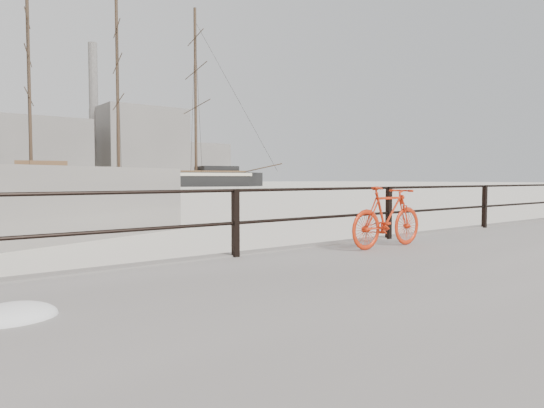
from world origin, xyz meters
TOP-DOWN VIEW (x-y plane):
  - ground at (0.00, 0.00)m, footprint 400.00×400.00m
  - guardrail at (0.00, -0.15)m, footprint 28.00×0.10m
  - bicycle at (-0.95, -0.89)m, footprint 1.70×0.26m
  - barque_black at (24.55, 81.19)m, footprint 66.46×36.16m
  - industrial_west at (20.00, 140.00)m, footprint 32.00×18.00m
  - industrial_mid at (55.00, 145.00)m, footprint 26.00×20.00m
  - industrial_east at (78.00, 150.00)m, footprint 20.00×16.00m
  - smokestack at (42.00, 150.00)m, footprint 2.80×2.80m

SIDE VIEW (x-z plane):
  - ground at x=0.00m, z-range 0.00..0.00m
  - barque_black at x=24.55m, z-range -17.79..17.79m
  - guardrail at x=0.00m, z-range 0.35..1.35m
  - bicycle at x=-0.95m, z-range 0.35..1.38m
  - industrial_east at x=78.00m, z-range 0.00..14.00m
  - industrial_west at x=20.00m, z-range 0.00..18.00m
  - industrial_mid at x=55.00m, z-range 0.00..24.00m
  - smokestack at x=42.00m, z-range 0.00..44.00m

